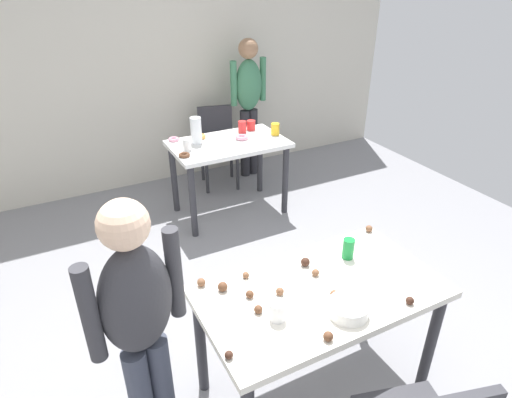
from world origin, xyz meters
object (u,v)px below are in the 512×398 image
at_px(mixing_bowl, 348,308).
at_px(soda_can, 348,249).
at_px(chair_far_table, 217,141).
at_px(dining_table_far, 229,154).
at_px(person_adult_far, 249,97).
at_px(pitcher_far, 196,130).
at_px(dining_table_near, 319,304).
at_px(person_girl_near, 140,324).

relative_size(mixing_bowl, soda_can, 1.61).
bearing_deg(soda_can, chair_far_table, 83.19).
height_order(mixing_bowl, soda_can, soda_can).
height_order(dining_table_far, soda_can, soda_can).
relative_size(person_adult_far, pitcher_far, 6.29).
distance_m(dining_table_near, soda_can, 0.37).
height_order(person_girl_near, mixing_bowl, person_girl_near).
bearing_deg(person_adult_far, soda_can, -105.06).
bearing_deg(pitcher_far, mixing_bowl, -93.78).
height_order(chair_far_table, person_adult_far, person_adult_far).
distance_m(dining_table_far, chair_far_table, 0.72).
distance_m(dining_table_far, mixing_bowl, 2.41).
bearing_deg(pitcher_far, dining_table_near, -94.36).
distance_m(person_girl_near, mixing_bowl, 0.96).
xyz_separation_m(dining_table_far, chair_far_table, (0.17, 0.68, -0.13)).
height_order(dining_table_far, mixing_bowl, mixing_bowl).
height_order(dining_table_far, pitcher_far, pitcher_far).
distance_m(person_girl_near, person_adult_far, 3.43).
xyz_separation_m(dining_table_near, mixing_bowl, (0.01, -0.21, 0.13)).
xyz_separation_m(dining_table_far, person_girl_near, (-1.36, -2.11, 0.25)).
height_order(dining_table_near, pitcher_far, pitcher_far).
height_order(chair_far_table, mixing_bowl, chair_far_table).
bearing_deg(person_girl_near, mixing_bowl, -15.28).
xyz_separation_m(mixing_bowl, pitcher_far, (0.16, 2.48, 0.09)).
relative_size(chair_far_table, person_adult_far, 0.56).
xyz_separation_m(soda_can, pitcher_far, (-0.12, 2.11, 0.06)).
relative_size(dining_table_near, person_adult_far, 0.81).
relative_size(person_girl_near, pitcher_far, 5.97).
bearing_deg(mixing_bowl, dining_table_far, 79.53).
xyz_separation_m(person_adult_far, soda_can, (-0.73, -2.72, -0.13)).
xyz_separation_m(dining_table_far, person_adult_far, (0.58, 0.72, 0.31)).
height_order(dining_table_near, dining_table_far, same).
height_order(dining_table_far, person_adult_far, person_adult_far).
bearing_deg(chair_far_table, person_adult_far, 5.08).
xyz_separation_m(dining_table_near, dining_table_far, (0.45, 2.15, -0.02)).
height_order(soda_can, pitcher_far, pitcher_far).
bearing_deg(mixing_bowl, chair_far_table, 78.80).
height_order(dining_table_far, chair_far_table, chair_far_table).
bearing_deg(dining_table_far, person_girl_near, -122.78).
relative_size(person_girl_near, soda_can, 12.12).
bearing_deg(mixing_bowl, pitcher_far, 86.22).
distance_m(dining_table_near, dining_table_far, 2.20).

